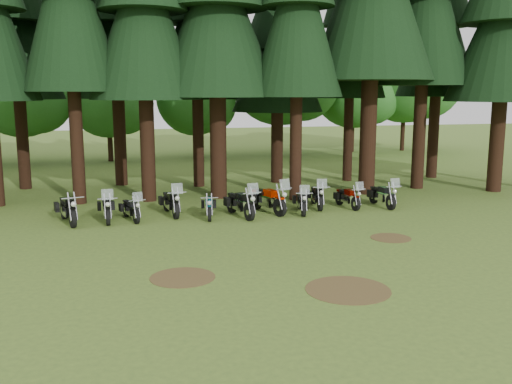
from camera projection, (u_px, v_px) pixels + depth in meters
ground at (269, 251)px, 18.18m from camera, size 120.00×120.00×0.00m
pine_back_4 at (278, 29)px, 30.34m from camera, size 4.94×4.94×13.78m
pine_back_5 at (352, 1)px, 30.66m from camera, size 3.94×3.94×16.33m
pine_back_6 at (441, 2)px, 31.82m from camera, size 4.59×4.59×16.58m
decid_2 at (25, 92)px, 38.52m from camera, size 6.72×6.53×8.40m
decid_3 at (112, 98)px, 40.29m from camera, size 6.12×5.95×7.65m
decid_4 at (198, 99)px, 42.94m from camera, size 5.93×5.76×7.41m
decid_5 at (286, 75)px, 43.62m from camera, size 8.45×8.21×10.56m
decid_6 at (358, 88)px, 46.59m from camera, size 7.06×6.86×8.82m
decid_7 at (411, 76)px, 47.33m from camera, size 8.44×8.20×10.55m
dirt_patch_0 at (183, 277)px, 15.55m from camera, size 1.80×1.80×0.01m
dirt_patch_1 at (391, 238)px, 19.72m from camera, size 1.40×1.40×0.01m
dirt_patch_2 at (348, 290)px, 14.59m from camera, size 2.20×2.20×0.01m
motorcycle_0 at (68, 210)px, 21.86m from camera, size 0.79×2.42×1.00m
motorcycle_1 at (107, 209)px, 22.21m from camera, size 0.47×2.30×1.44m
motorcycle_2 at (131, 210)px, 22.35m from camera, size 0.75×2.01×1.27m
motorcycle_3 at (171, 203)px, 23.29m from camera, size 0.62×2.37×1.49m
motorcycle_4 at (209, 207)px, 22.85m from camera, size 0.42×2.04×0.83m
motorcycle_5 at (240, 204)px, 22.97m from camera, size 0.84×2.45×1.54m
motorcycle_6 at (268, 200)px, 23.68m from camera, size 1.15×2.46×1.58m
motorcycle_7 at (302, 202)px, 23.70m from camera, size 0.70×2.14×1.35m
motorcycle_8 at (317, 197)px, 24.82m from camera, size 0.65×2.28×1.43m
motorcycle_9 at (348, 198)px, 24.76m from camera, size 0.51×2.05×1.29m
motorcycle_10 at (382, 196)px, 24.98m from camera, size 0.43×2.25×1.42m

